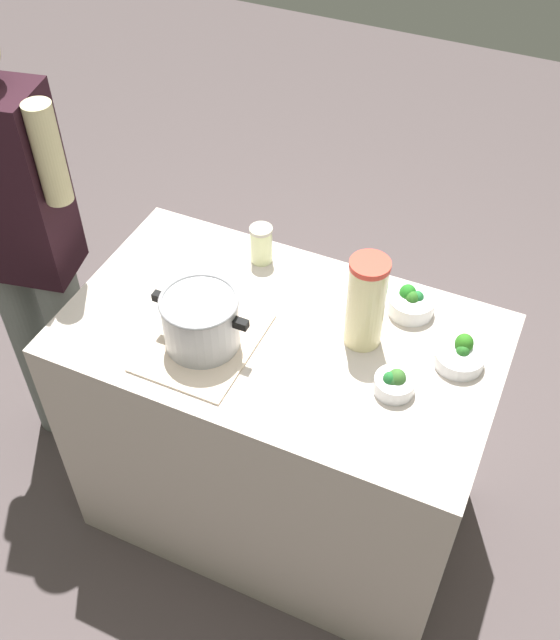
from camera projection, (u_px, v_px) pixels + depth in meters
The scene contains 10 objects.
ground_plane at pixel (280, 506), 2.79m from camera, with size 8.00×8.00×0.00m, color #514647.
counter_slab at pixel (280, 431), 2.45m from camera, with size 1.24×0.72×0.94m, color beige.
dish_cloth at pixel (203, 343), 2.08m from camera, with size 0.28×0.36×0.01m, color beige.
cooking_pot at pixel (201, 320), 2.02m from camera, with size 0.28×0.22×0.16m.
lemonade_pitcher at pixel (366, 302), 2.00m from camera, with size 0.11×0.11×0.28m.
mason_jar at pixel (261, 244), 2.29m from camera, with size 0.07×0.07×0.13m.
broccoli_bowl_front at pixel (394, 383), 1.95m from camera, with size 0.11×0.11×0.07m.
broccoli_bowl_center at pixel (411, 303), 2.16m from camera, with size 0.13×0.13×0.08m.
broccoli_bowl_back at pixel (460, 355), 2.02m from camera, with size 0.14×0.14×0.08m.
person_cook at pixel (22, 249), 2.37m from camera, with size 0.50×0.27×1.70m.
Camera 1 is at (-0.60, 1.33, 2.47)m, focal length 42.12 mm.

